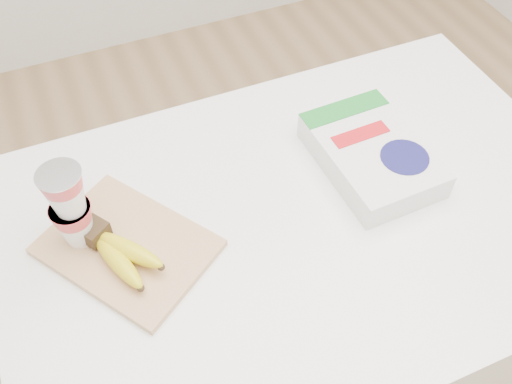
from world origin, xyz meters
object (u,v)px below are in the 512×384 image
at_px(table, 294,319).
at_px(yogurt_stack, 69,206).
at_px(cutting_board, 127,247).
at_px(bananas, 119,252).
at_px(cereal_box, 372,155).

bearing_deg(table, yogurt_stack, 166.62).
bearing_deg(cutting_board, yogurt_stack, 112.92).
bearing_deg(bananas, table, -4.31).
bearing_deg(cutting_board, bananas, -159.91).
bearing_deg(table, bananas, 175.69).
bearing_deg(cereal_box, cutting_board, 179.24).
bearing_deg(table, cutting_board, 171.45).
distance_m(cutting_board, bananas, 0.04).
distance_m(table, bananas, 0.61).
bearing_deg(yogurt_stack, table, -13.38).
bearing_deg(cereal_box, table, -162.95).
xyz_separation_m(table, yogurt_stack, (-0.42, 0.10, 0.57)).
bearing_deg(yogurt_stack, cutting_board, -33.14).
distance_m(yogurt_stack, cereal_box, 0.61).
height_order(cutting_board, yogurt_stack, yogurt_stack).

